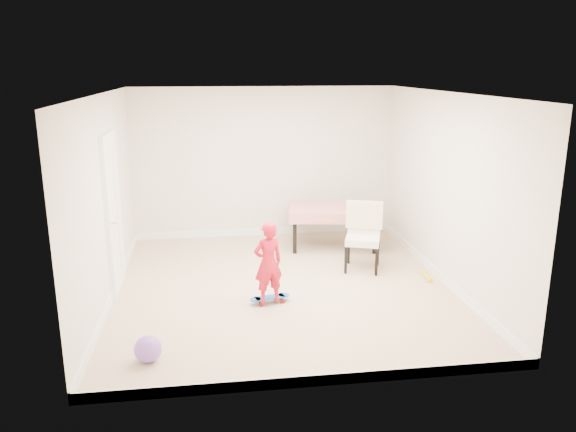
{
  "coord_description": "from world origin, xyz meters",
  "views": [
    {
      "loc": [
        -0.92,
        -7.11,
        2.93
      ],
      "look_at": [
        0.1,
        0.2,
        0.95
      ],
      "focal_mm": 35.0,
      "sensor_mm": 36.0,
      "label": 1
    }
  ],
  "objects": [
    {
      "name": "dining_chair",
      "position": [
        1.26,
        0.52,
        0.5
      ],
      "size": [
        0.72,
        0.76,
        0.99
      ],
      "primitive_type": null,
      "rotation": [
        0.0,
        0.0,
        -0.34
      ],
      "color": "white",
      "rests_on": "ground"
    },
    {
      "name": "baseboard_front",
      "position": [
        0.0,
        -2.49,
        0.06
      ],
      "size": [
        4.5,
        0.02,
        0.12
      ],
      "primitive_type": "cube",
      "color": "white",
      "rests_on": "ground"
    },
    {
      "name": "wall_front",
      "position": [
        0.0,
        -2.48,
        1.3
      ],
      "size": [
        4.5,
        0.04,
        2.6
      ],
      "primitive_type": "cube",
      "color": "silver",
      "rests_on": "ground"
    },
    {
      "name": "child",
      "position": [
        -0.26,
        -0.56,
        0.52
      ],
      "size": [
        0.44,
        0.36,
        1.05
      ],
      "primitive_type": "imported",
      "rotation": [
        0.0,
        0.0,
        3.46
      ],
      "color": "red",
      "rests_on": "ground"
    },
    {
      "name": "baseboard_back",
      "position": [
        0.0,
        2.49,
        0.06
      ],
      "size": [
        4.5,
        0.02,
        0.12
      ],
      "primitive_type": "cube",
      "color": "white",
      "rests_on": "ground"
    },
    {
      "name": "ground",
      "position": [
        0.0,
        0.0,
        0.0
      ],
      "size": [
        5.0,
        5.0,
        0.0
      ],
      "primitive_type": "plane",
      "color": "tan",
      "rests_on": "ground"
    },
    {
      "name": "balloon",
      "position": [
        -1.62,
        -1.81,
        0.14
      ],
      "size": [
        0.28,
        0.28,
        0.28
      ],
      "primitive_type": "sphere",
      "color": "#8253C8",
      "rests_on": "ground"
    },
    {
      "name": "skateboard",
      "position": [
        -0.23,
        -0.5,
        0.04
      ],
      "size": [
        0.55,
        0.3,
        0.08
      ],
      "primitive_type": null,
      "rotation": [
        0.0,
        0.0,
        0.22
      ],
      "color": "blue",
      "rests_on": "ground"
    },
    {
      "name": "door",
      "position": [
        -2.22,
        0.3,
        1.02
      ],
      "size": [
        0.11,
        0.94,
        2.11
      ],
      "primitive_type": "cube",
      "color": "white",
      "rests_on": "ground"
    },
    {
      "name": "wall_right",
      "position": [
        2.23,
        0.0,
        1.3
      ],
      "size": [
        0.04,
        5.0,
        2.6
      ],
      "primitive_type": "cube",
      "color": "silver",
      "rests_on": "ground"
    },
    {
      "name": "baseboard_left",
      "position": [
        -2.24,
        0.0,
        0.06
      ],
      "size": [
        0.02,
        5.0,
        0.12
      ],
      "primitive_type": "cube",
      "color": "white",
      "rests_on": "ground"
    },
    {
      "name": "dining_table",
      "position": [
        1.07,
        1.67,
        0.34
      ],
      "size": [
        1.59,
        1.14,
        0.69
      ],
      "primitive_type": null,
      "rotation": [
        0.0,
        0.0,
        -0.15
      ],
      "color": "#B10918",
      "rests_on": "ground"
    },
    {
      "name": "wall_left",
      "position": [
        -2.23,
        0.0,
        1.3
      ],
      "size": [
        0.04,
        5.0,
        2.6
      ],
      "primitive_type": "cube",
      "color": "silver",
      "rests_on": "ground"
    },
    {
      "name": "foam_toy",
      "position": [
        2.08,
        0.05,
        0.03
      ],
      "size": [
        0.1,
        0.4,
        0.06
      ],
      "primitive_type": "cylinder",
      "rotation": [
        1.57,
        0.0,
        -0.11
      ],
      "color": "yellow",
      "rests_on": "ground"
    },
    {
      "name": "baseboard_right",
      "position": [
        2.24,
        0.0,
        0.06
      ],
      "size": [
        0.02,
        5.0,
        0.12
      ],
      "primitive_type": "cube",
      "color": "white",
      "rests_on": "ground"
    },
    {
      "name": "wall_back",
      "position": [
        0.0,
        2.48,
        1.3
      ],
      "size": [
        4.5,
        0.04,
        2.6
      ],
      "primitive_type": "cube",
      "color": "silver",
      "rests_on": "ground"
    },
    {
      "name": "ceiling",
      "position": [
        0.0,
        0.0,
        2.58
      ],
      "size": [
        4.5,
        5.0,
        0.04
      ],
      "primitive_type": "cube",
      "color": "white",
      "rests_on": "wall_back"
    }
  ]
}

